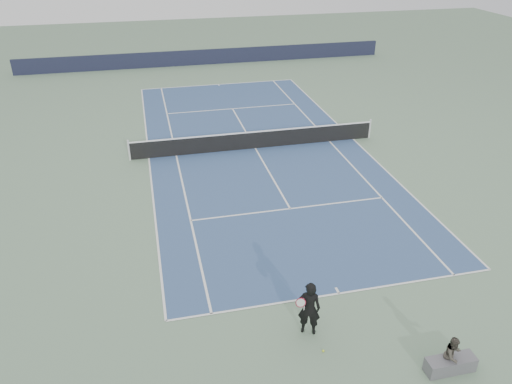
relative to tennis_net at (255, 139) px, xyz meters
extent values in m
plane|color=slate|center=(0.00, 0.00, -0.50)|extent=(80.00, 80.00, 0.00)
cube|color=#334E79|center=(0.00, 0.00, -0.50)|extent=(10.97, 23.77, 0.01)
cylinder|color=silver|center=(-6.40, 0.00, 0.03)|extent=(0.10, 0.10, 1.07)
cylinder|color=silver|center=(6.40, 0.00, 0.03)|extent=(0.10, 0.10, 1.07)
cube|color=black|center=(0.00, 0.00, -0.04)|extent=(12.80, 0.03, 0.90)
cube|color=white|center=(0.00, 0.00, 0.43)|extent=(12.80, 0.04, 0.06)
cube|color=black|center=(0.00, 17.88, 0.10)|extent=(30.00, 0.25, 1.20)
imported|color=black|center=(-1.50, -13.24, 0.38)|extent=(0.80, 0.70, 1.77)
torus|color=maroon|center=(-1.78, -13.29, 0.68)|extent=(0.34, 0.18, 0.36)
cylinder|color=white|center=(-1.78, -13.29, 0.68)|extent=(0.29, 0.14, 0.32)
cylinder|color=white|center=(-1.66, -13.26, 0.42)|extent=(0.08, 0.13, 0.27)
sphere|color=#D3E52E|center=(-1.33, -14.07, -0.47)|extent=(0.07, 0.07, 0.07)
cube|color=#5A595E|center=(1.70, -15.44, -0.29)|extent=(1.41, 0.85, 0.43)
imported|color=#413B34|center=(1.70, -15.44, 0.05)|extent=(0.67, 0.60, 1.15)
camera|label=1|loc=(-5.41, -23.38, 9.98)|focal=35.00mm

